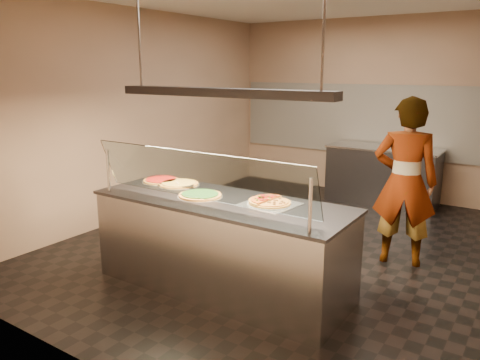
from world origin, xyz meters
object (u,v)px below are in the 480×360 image
Objects in this scene: pizza_spinach at (200,195)px; pizza_tomato at (161,180)px; half_pizza_sausage at (279,203)px; pizza_spatula at (182,184)px; serving_counter at (222,245)px; perforated_tray at (270,204)px; prep_table at (383,175)px; worker at (405,182)px; half_pizza_pepperoni at (261,199)px; heat_lamp_housing at (220,92)px; sneeze_guard at (198,176)px; pizza_cheese at (179,184)px.

pizza_spinach is 1.08× the size of pizza_tomato.
half_pizza_sausage is 1.42× the size of pizza_spatula.
serving_counter is 0.76m from half_pizza_sausage.
pizza_tomato is at bearing 175.35° from perforated_tray.
prep_table is 2.54m from worker.
pizza_spatula reaches higher than pizza_tomato.
heat_lamp_housing reaches higher than half_pizza_pepperoni.
heat_lamp_housing is (0.00, 0.00, 1.48)m from serving_counter.
half_pizza_pepperoni is 1.00× the size of half_pizza_sausage.
sneeze_guard is at bearing -136.08° from perforated_tray.
perforated_tray is at bearing -0.85° from half_pizza_pepperoni.
perforated_tray is 1.15× the size of pizza_spinach.
perforated_tray is at bearing -4.99° from pizza_cheese.
perforated_tray is 1.28× the size of half_pizza_pepperoni.
half_pizza_pepperoni is 1.11m from pizza_cheese.
sneeze_guard is at bearing -38.86° from pizza_spatula.
prep_table is at bearing 69.76° from pizza_tomato.
pizza_spatula is (-0.64, 0.52, -0.27)m from sneeze_guard.
pizza_cheese is at bearing 174.66° from half_pizza_pepperoni.
perforated_tray is 1.48m from pizza_tomato.
half_pizza_pepperoni reaches higher than pizza_cheese.
pizza_spinach is 0.45m from pizza_spatula.
half_pizza_sausage is at bearing -4.37° from pizza_tomato.
worker is (0.92, 1.54, -0.02)m from half_pizza_pepperoni.
pizza_spinach is 0.55m from pizza_cheese.
pizza_spatula is at bearing -29.64° from pizza_cheese.
half_pizza_sausage reaches higher than pizza_tomato.
pizza_tomato is 4.01m from prep_table.
prep_table is (0.00, 3.86, -0.50)m from half_pizza_pepperoni.
half_pizza_sausage reaches higher than pizza_spatula.
half_pizza_pepperoni is 0.23× the size of prep_table.
pizza_tomato is (-1.57, 0.12, -0.01)m from half_pizza_sausage.
pizza_cheese is 0.10m from pizza_spatula.
worker reaches higher than prep_table.
pizza_spinach is (-0.71, -0.14, 0.01)m from perforated_tray.
half_pizza_pepperoni reaches higher than pizza_spinach.
pizza_spatula reaches higher than prep_table.
pizza_cheese is 0.26× the size of prep_table.
pizza_spatula is at bearing -9.92° from pizza_tomato.
serving_counter is at bearing -15.07° from pizza_spatula.
heat_lamp_housing reaches higher than pizza_spinach.
half_pizza_sausage is at bearing -4.63° from pizza_cheese.
serving_counter is 1.48m from heat_lamp_housing.
sneeze_guard is 0.48m from pizza_spinach.
serving_counter is at bearing 90.00° from sneeze_guard.
heat_lamp_housing is at bearing -95.51° from prep_table.
perforated_tray is 1.12m from pizza_spatula.
heat_lamp_housing is at bearing -168.63° from half_pizza_sausage.
perforated_tray is 1.20m from pizza_cheese.
serving_counter is 6.34× the size of half_pizza_pepperoni.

